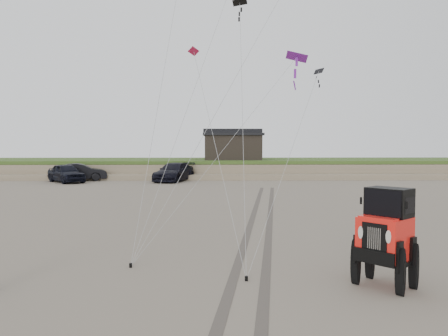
{
  "coord_description": "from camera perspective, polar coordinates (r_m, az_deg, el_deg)",
  "views": [
    {
      "loc": [
        -0.0,
        -10.74,
        3.33
      ],
      "look_at": [
        0.3,
        3.0,
        2.6
      ],
      "focal_mm": 35.0,
      "sensor_mm": 36.0,
      "label": 1
    }
  ],
  "objects": [
    {
      "name": "truck_b",
      "position": [
        42.47,
        -18.29,
        -0.52
      ],
      "size": [
        5.12,
        2.86,
        1.6
      ],
      "primitive_type": "imported",
      "rotation": [
        0.0,
        0.0,
        1.83
      ],
      "color": "black",
      "rests_on": "ground"
    },
    {
      "name": "stake_main",
      "position": [
        12.4,
        -12.11,
        -12.32
      ],
      "size": [
        0.08,
        0.08,
        0.12
      ],
      "primitive_type": "cylinder",
      "color": "black",
      "rests_on": "ground"
    },
    {
      "name": "jeep",
      "position": [
        11.02,
        20.24,
        -9.73
      ],
      "size": [
        5.17,
        4.91,
        1.86
      ],
      "primitive_type": null,
      "rotation": [
        0.0,
        0.0,
        -0.85
      ],
      "color": "#FF1F17",
      "rests_on": "ground"
    },
    {
      "name": "stake_aux",
      "position": [
        11.03,
        2.94,
        -14.22
      ],
      "size": [
        0.08,
        0.08,
        0.12
      ],
      "primitive_type": "cylinder",
      "color": "black",
      "rests_on": "ground"
    },
    {
      "name": "cabin",
      "position": [
        47.78,
        1.14,
        2.94
      ],
      "size": [
        6.4,
        5.4,
        3.35
      ],
      "color": "black",
      "rests_on": "dune_ridge"
    },
    {
      "name": "truck_a",
      "position": [
        41.14,
        -19.92,
        -0.62
      ],
      "size": [
        4.63,
        4.99,
        1.66
      ],
      "primitive_type": "imported",
      "rotation": [
        0.0,
        0.0,
        0.7
      ],
      "color": "black",
      "rests_on": "ground"
    },
    {
      "name": "dune_ridge",
      "position": [
        48.31,
        -1.26,
        0.07
      ],
      "size": [
        160.0,
        14.25,
        1.73
      ],
      "color": "#7A6B54",
      "rests_on": "ground"
    },
    {
      "name": "truck_c",
      "position": [
        40.2,
        -6.54,
        -0.53
      ],
      "size": [
        3.97,
        6.2,
        1.67
      ],
      "primitive_type": "imported",
      "rotation": [
        0.0,
        0.0,
        -0.31
      ],
      "color": "black",
      "rests_on": "ground"
    },
    {
      "name": "tire_tracks",
      "position": [
        19.14,
        4.79,
        -6.97
      ],
      "size": [
        5.22,
        29.74,
        0.01
      ],
      "color": "#4C443D",
      "rests_on": "ground"
    },
    {
      "name": "kite_flock",
      "position": [
        21.58,
        6.68,
        20.65
      ],
      "size": [
        6.34,
        7.45,
        8.28
      ],
      "color": "#791C9C",
      "rests_on": "ground"
    },
    {
      "name": "ground",
      "position": [
        11.25,
        -1.24,
        -14.19
      ],
      "size": [
        160.0,
        160.0,
        0.0
      ],
      "primitive_type": "plane",
      "color": "#6B6054",
      "rests_on": "ground"
    }
  ]
}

